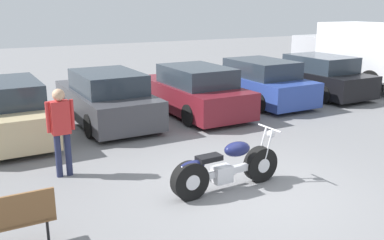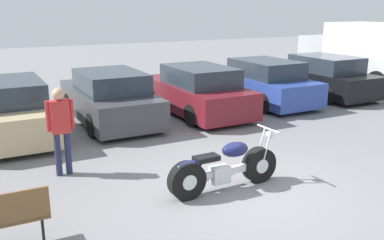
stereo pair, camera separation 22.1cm
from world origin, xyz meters
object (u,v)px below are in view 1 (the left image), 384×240
Objects in this scene: motorcycle at (226,168)px; person_standing at (61,125)px; parked_car_dark_grey at (106,99)px; parked_car_maroon at (193,91)px; parked_car_black at (315,76)px; delivery_truck at (365,52)px; parked_car_blue at (257,82)px; parked_car_champagne at (5,111)px.

motorcycle is 3.19m from person_standing.
parked_car_dark_grey is 1.00× the size of parked_car_maroon.
parked_car_black is 10.53m from person_standing.
parked_car_maroon is 8.07m from delivery_truck.
parked_car_black reaches higher than motorcycle.
parked_car_blue is 5.42m from delivery_truck.
parked_car_champagne is (-3.03, 5.32, 0.25)m from motorcycle.
parked_car_maroon is at bearing -5.85° from parked_car_dark_grey.
person_standing reaches higher than motorcycle.
parked_car_dark_grey is 5.30m from parked_car_blue.
parked_car_champagne is at bearing -175.81° from parked_car_dark_grey.
parked_car_champagne is 2.58× the size of person_standing.
parked_car_champagne is 10.60m from parked_car_black.
parked_car_champagne is 0.76× the size of delivery_truck.
parked_car_champagne and parked_car_dark_grey have the same top height.
parked_car_champagne is 7.95m from parked_car_blue.
delivery_truck is 13.17m from person_standing.
parked_car_dark_grey is 4.01m from person_standing.
delivery_truck reaches higher than parked_car_maroon.
parked_car_black is at bearing -0.38° from parked_car_blue.
delivery_truck reaches higher than parked_car_dark_grey.
parked_car_black is at bearing 0.02° from parked_car_dark_grey.
parked_car_champagne reaches higher than motorcycle.
parked_car_black is (2.65, -0.02, 0.00)m from parked_car_blue.
parked_car_champagne is at bearing -178.46° from parked_car_blue.
person_standing is at bearing -78.58° from parked_car_champagne.
delivery_truck is at bearing 1.40° from parked_car_champagne.
parked_car_champagne is at bearing 101.42° from person_standing.
parked_car_champagne is 13.35m from delivery_truck.
delivery_truck is at bearing 2.88° from parked_car_maroon.
person_standing is (-1.99, -3.47, 0.36)m from parked_car_dark_grey.
parked_car_maroon is 1.00× the size of parked_car_blue.
motorcycle is at bearing -131.58° from parked_car_blue.
parked_car_maroon is (2.26, 5.25, 0.25)m from motorcycle.
parked_car_blue is at bearing 25.59° from person_standing.
person_standing reaches higher than parked_car_dark_grey.
parked_car_blue is at bearing -178.81° from delivery_truck.
parked_car_blue is at bearing 48.42° from motorcycle.
person_standing is (-2.37, 2.05, 0.61)m from motorcycle.
person_standing is at bearing -160.74° from parked_car_black.
parked_car_maroon is 5.31m from parked_car_black.
person_standing is (-7.29, -3.49, 0.36)m from parked_car_blue.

